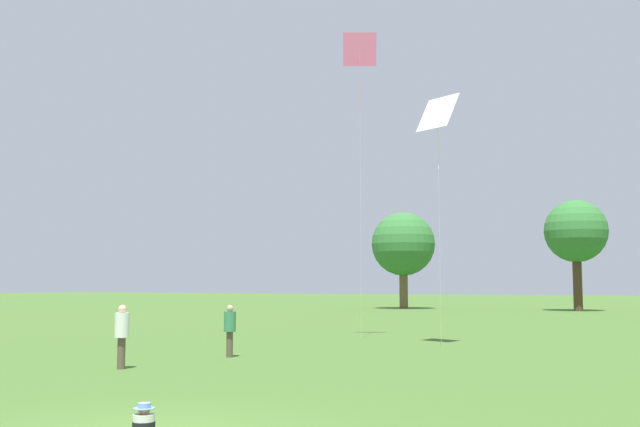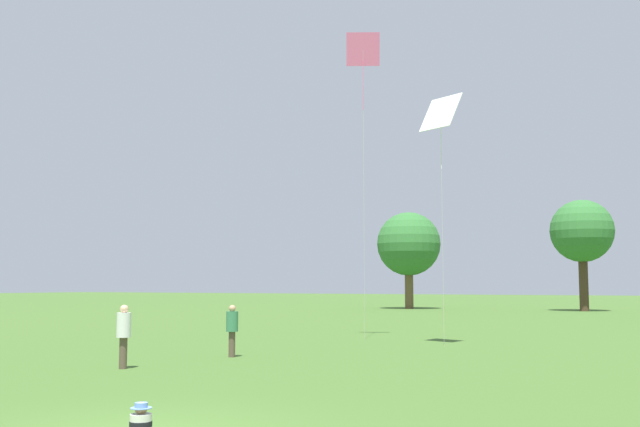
# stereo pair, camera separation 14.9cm
# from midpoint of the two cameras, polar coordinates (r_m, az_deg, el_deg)

# --- Properties ---
(seated_toddler) EXTENTS (0.44, 0.52, 0.54)m
(seated_toddler) POSITION_cam_midpoint_polar(r_m,az_deg,el_deg) (11.25, -13.57, -15.42)
(seated_toddler) COLOR #383D56
(seated_toddler) RESTS_ON ground
(person_standing_0) EXTENTS (0.51, 0.51, 1.57)m
(person_standing_0) POSITION_cam_midpoint_polar(r_m,az_deg,el_deg) (23.14, -7.07, -8.53)
(person_standing_0) COLOR brown
(person_standing_0) RESTS_ON ground
(person_standing_2) EXTENTS (0.44, 0.44, 1.66)m
(person_standing_2) POSITION_cam_midpoint_polar(r_m,az_deg,el_deg) (20.49, -15.07, -8.64)
(person_standing_2) COLOR brown
(person_standing_2) RESTS_ON ground
(kite_3) EXTENTS (1.35, 0.84, 12.59)m
(kite_3) POSITION_cam_midpoint_polar(r_m,az_deg,el_deg) (31.71, 2.91, 11.96)
(kite_3) COLOR pink
(kite_3) RESTS_ON ground
(kite_4) EXTENTS (1.66, 1.29, 9.04)m
(kite_4) POSITION_cam_midpoint_polar(r_m,az_deg,el_deg) (27.61, 8.81, 7.36)
(kite_4) COLOR white
(kite_4) RESTS_ON ground
(distant_tree_0) EXTENTS (5.76, 5.76, 8.74)m
(distant_tree_0) POSITION_cam_midpoint_polar(r_m,az_deg,el_deg) (68.44, 6.29, -2.36)
(distant_tree_0) COLOR brown
(distant_tree_0) RESTS_ON ground
(distant_tree_1) EXTENTS (5.17, 5.17, 9.19)m
(distant_tree_1) POSITION_cam_midpoint_polar(r_m,az_deg,el_deg) (65.55, 18.86, -1.34)
(distant_tree_1) COLOR #473323
(distant_tree_1) RESTS_ON ground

